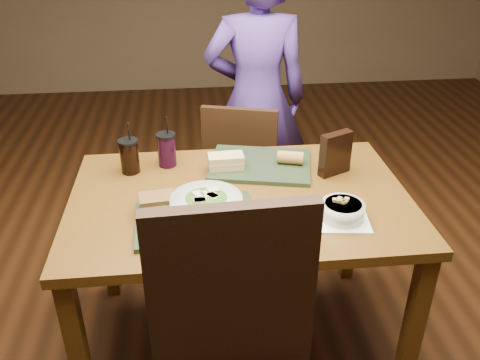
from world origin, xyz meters
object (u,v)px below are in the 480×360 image
object	(u,v)px
diner	(256,100)
baguette_far	(290,158)
tray_near	(196,220)
soup_bowl	(343,210)
sandwich_far	(226,161)
chip_bag	(335,154)
baguette_near	(241,225)
sandwich_near	(158,203)
tray_far	(260,165)
cup_berry	(167,149)
chair_far	(238,170)
dining_table	(240,216)
cup_cola	(129,156)
salad_bowl	(206,205)

from	to	relation	value
diner	baguette_far	xyz separation A→B (m)	(0.04, -0.75, 0.02)
tray_near	soup_bowl	xyz separation A→B (m)	(0.52, -0.04, 0.03)
sandwich_far	chip_bag	xyz separation A→B (m)	(0.44, -0.07, 0.04)
diner	tray_near	bearing A→B (deg)	73.42
baguette_near	sandwich_near	bearing A→B (deg)	148.14
tray_far	cup_berry	bearing A→B (deg)	171.67
chair_far	tray_near	bearing A→B (deg)	-105.17
sandwich_far	baguette_far	xyz separation A→B (m)	(0.27, 0.01, -0.00)
diner	soup_bowl	xyz separation A→B (m)	(0.15, -1.16, 0.01)
soup_bowl	sandwich_far	size ratio (longest dim) A/B	1.39
baguette_near	cup_berry	world-z (taller)	cup_berry
cup_berry	chip_bag	xyz separation A→B (m)	(0.69, -0.15, 0.02)
tray_near	cup_berry	world-z (taller)	cup_berry
baguette_near	baguette_far	xyz separation A→B (m)	(0.26, 0.49, -0.01)
tray_near	soup_bowl	distance (m)	0.52
dining_table	sandwich_far	size ratio (longest dim) A/B	8.78
tray_far	cup_cola	distance (m)	0.55
sandwich_far	baguette_near	bearing A→B (deg)	-88.83
baguette_far	cup_cola	xyz separation A→B (m)	(-0.67, 0.03, 0.03)
cup_cola	dining_table	bearing A→B (deg)	-29.56
dining_table	soup_bowl	size ratio (longest dim) A/B	6.30
dining_table	chip_bag	distance (m)	0.47
tray_near	baguette_far	xyz separation A→B (m)	(0.41, 0.37, 0.04)
tray_far	soup_bowl	world-z (taller)	soup_bowl
salad_bowl	soup_bowl	world-z (taller)	salad_bowl
diner	chip_bag	world-z (taller)	diner
dining_table	baguette_near	distance (m)	0.31
dining_table	tray_near	xyz separation A→B (m)	(-0.17, -0.16, 0.10)
cup_cola	cup_berry	bearing A→B (deg)	16.83
chair_far	soup_bowl	bearing A→B (deg)	-72.73
cup_berry	sandwich_near	bearing A→B (deg)	-94.03
salad_bowl	baguette_far	bearing A→B (deg)	44.78
tray_far	sandwich_far	world-z (taller)	sandwich_far
tray_near	baguette_near	bearing A→B (deg)	-37.19
diner	chair_far	bearing A→B (deg)	64.29
diner	salad_bowl	world-z (taller)	diner
sandwich_far	chip_bag	size ratio (longest dim) A/B	0.82
sandwich_near	sandwich_far	distance (m)	0.41
salad_bowl	cup_cola	xyz separation A→B (m)	(-0.30, 0.40, 0.01)
soup_bowl	sandwich_far	world-z (taller)	sandwich_far
soup_bowl	diner	bearing A→B (deg)	97.42
chair_far	cup_berry	world-z (taller)	cup_berry
sandwich_far	baguette_near	size ratio (longest dim) A/B	1.10
salad_bowl	soup_bowl	xyz separation A→B (m)	(0.48, -0.04, -0.03)
tray_far	chip_bag	bearing A→B (deg)	-17.33
baguette_far	tray_far	bearing A→B (deg)	171.99
sandwich_near	cup_berry	xyz separation A→B (m)	(0.03, 0.39, 0.03)
dining_table	cup_cola	xyz separation A→B (m)	(-0.43, 0.24, 0.16)
salad_bowl	cup_berry	xyz separation A→B (m)	(-0.15, 0.44, 0.01)
cup_cola	baguette_far	bearing A→B (deg)	-2.50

